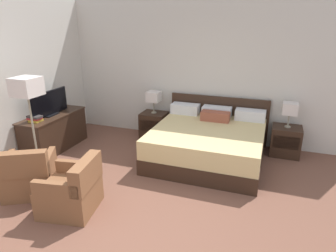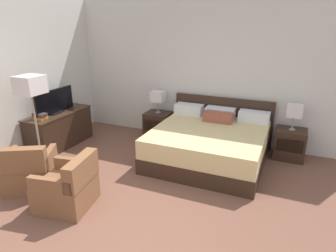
{
  "view_description": "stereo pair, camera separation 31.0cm",
  "coord_description": "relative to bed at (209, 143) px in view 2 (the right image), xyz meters",
  "views": [
    {
      "loc": [
        1.59,
        -2.67,
        2.45
      ],
      "look_at": [
        -0.02,
        1.83,
        0.75
      ],
      "focal_mm": 32.0,
      "sensor_mm": 36.0,
      "label": 1
    },
    {
      "loc": [
        1.87,
        -2.55,
        2.45
      ],
      "look_at": [
        -0.02,
        1.83,
        0.75
      ],
      "focal_mm": 32.0,
      "sensor_mm": 36.0,
      "label": 2
    }
  ],
  "objects": [
    {
      "name": "book_small_top",
      "position": [
        -2.99,
        -0.99,
        0.47
      ],
      "size": [
        0.26,
        0.17,
        0.04
      ],
      "primitive_type": "cube",
      "rotation": [
        0.0,
        0.0,
        -0.08
      ],
      "color": "#383333",
      "rests_on": "book_blue_cover"
    },
    {
      "name": "wall_back",
      "position": [
        -0.58,
        1.0,
        1.11
      ],
      "size": [
        6.62,
        0.06,
        2.87
      ],
      "primitive_type": "cube",
      "color": "beige",
      "rests_on": "ground"
    },
    {
      "name": "nightstand_right",
      "position": [
        1.35,
        0.67,
        -0.05
      ],
      "size": [
        0.54,
        0.47,
        0.56
      ],
      "color": "#332116",
      "rests_on": "ground"
    },
    {
      "name": "dresser",
      "position": [
        -2.98,
        -0.55,
        0.04
      ],
      "size": [
        0.56,
        1.41,
        0.71
      ],
      "color": "#332116",
      "rests_on": "ground"
    },
    {
      "name": "book_red_cover",
      "position": [
        -2.98,
        -0.99,
        0.4
      ],
      "size": [
        0.2,
        0.2,
        0.04
      ],
      "primitive_type": "cube",
      "rotation": [
        0.0,
        0.0,
        0.04
      ],
      "color": "gold",
      "rests_on": "dresser"
    },
    {
      "name": "bed",
      "position": [
        0.0,
        0.0,
        0.0
      ],
      "size": [
        2.01,
        1.96,
        0.98
      ],
      "color": "#332116",
      "rests_on": "ground"
    },
    {
      "name": "armchair_by_window",
      "position": [
        -2.23,
        -2.03,
        -0.05
      ],
      "size": [
        0.93,
        0.94,
        0.76
      ],
      "color": "brown",
      "rests_on": "ground"
    },
    {
      "name": "table_lamp_right",
      "position": [
        1.35,
        0.68,
        0.58
      ],
      "size": [
        0.27,
        0.27,
        0.47
      ],
      "color": "gray",
      "rests_on": "nightstand_right"
    },
    {
      "name": "book_blue_cover",
      "position": [
        -2.99,
        -0.99,
        0.43
      ],
      "size": [
        0.25,
        0.17,
        0.03
      ],
      "primitive_type": "cube",
      "rotation": [
        0.0,
        0.0,
        0.1
      ],
      "color": "#B7282D",
      "rests_on": "book_red_cover"
    },
    {
      "name": "table_lamp_left",
      "position": [
        -1.35,
        0.68,
        0.58
      ],
      "size": [
        0.27,
        0.27,
        0.47
      ],
      "color": "gray",
      "rests_on": "nightstand_left"
    },
    {
      "name": "nightstand_left",
      "position": [
        -1.35,
        0.67,
        -0.05
      ],
      "size": [
        0.54,
        0.47,
        0.56
      ],
      "color": "#332116",
      "rests_on": "ground"
    },
    {
      "name": "armchair_companion",
      "position": [
        -1.37,
        -2.18,
        -0.05
      ],
      "size": [
        0.8,
        0.79,
        0.76
      ],
      "color": "brown",
      "rests_on": "ground"
    },
    {
      "name": "wall_left",
      "position": [
        -3.31,
        -0.99,
        1.11
      ],
      "size": [
        0.06,
        5.12,
        2.87
      ],
      "primitive_type": "cube",
      "color": "beige",
      "rests_on": "ground"
    },
    {
      "name": "tv",
      "position": [
        -2.98,
        -0.59,
        0.61
      ],
      "size": [
        0.18,
        0.97,
        0.48
      ],
      "color": "black",
      "rests_on": "dresser"
    },
    {
      "name": "ground_plane",
      "position": [
        -0.58,
        -2.35,
        -0.33
      ],
      "size": [
        9.97,
        9.97,
        0.0
      ],
      "primitive_type": "plane",
      "color": "brown"
    },
    {
      "name": "floor_lamp",
      "position": [
        -2.62,
        -1.43,
        1.05
      ],
      "size": [
        0.38,
        0.38,
        1.61
      ],
      "color": "gray",
      "rests_on": "ground"
    }
  ]
}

